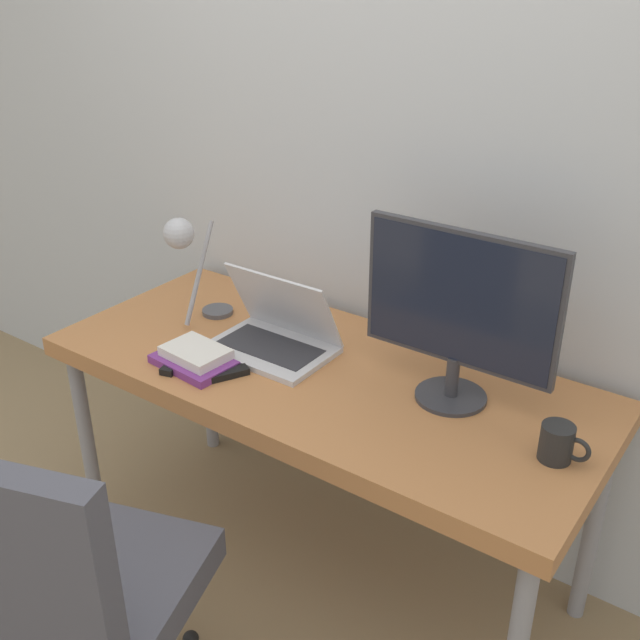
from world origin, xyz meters
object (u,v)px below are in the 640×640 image
laptop (275,334)px  book_stack (195,358)px  monitor (459,309)px  mug (558,443)px  desk_lamp (187,249)px  office_chair (65,590)px

laptop → book_stack: (-0.13, -0.22, -0.03)m
monitor → mug: size_ratio=4.36×
monitor → mug: 0.42m
desk_lamp → book_stack: size_ratio=1.49×
monitor → book_stack: (-0.70, -0.28, -0.25)m
monitor → office_chair: (-0.49, -0.95, -0.48)m
monitor → book_stack: size_ratio=2.13×
laptop → monitor: (0.57, 0.06, 0.22)m
desk_lamp → mug: (1.22, -0.01, -0.22)m
office_chair → book_stack: bearing=107.7°
laptop → book_stack: 0.26m
laptop → book_stack: laptop is taller
desk_lamp → office_chair: size_ratio=0.38×
monitor → mug: monitor is taller
monitor → office_chair: 1.17m
office_chair → mug: 1.21m
monitor → desk_lamp: monitor is taller
monitor → mug: (0.33, -0.11, -0.23)m
laptop → book_stack: bearing=-121.4°
laptop → office_chair: laptop is taller
mug → office_chair: bearing=-134.2°
laptop → office_chair: (0.08, -0.89, -0.26)m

